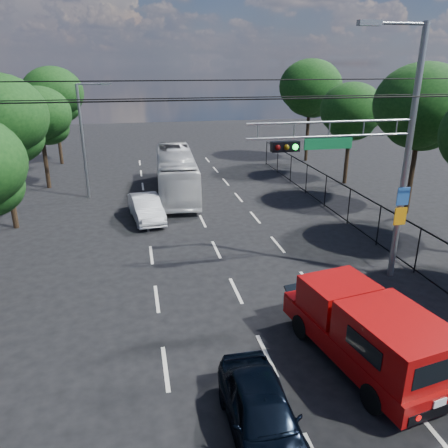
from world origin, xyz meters
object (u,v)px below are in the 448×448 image
object	(u,v)px
red_pickup	(366,330)
white_van	(146,208)
white_bus	(176,173)
navy_hatchback	(262,413)
signal_mast	(379,149)

from	to	relation	value
red_pickup	white_van	xyz separation A→B (m)	(-5.58, 13.81, -0.45)
red_pickup	white_bus	bearing A→B (deg)	100.39
red_pickup	white_bus	distance (m)	18.95
red_pickup	white_bus	xyz separation A→B (m)	(-3.42, 18.64, 0.27)
red_pickup	navy_hatchback	distance (m)	4.09
white_van	red_pickup	bearing A→B (deg)	-75.92
signal_mast	white_van	world-z (taller)	signal_mast
navy_hatchback	white_van	size ratio (longest dim) A/B	0.93
signal_mast	white_van	distance (m)	12.97
navy_hatchback	white_van	bearing A→B (deg)	97.52
red_pickup	navy_hatchback	xyz separation A→B (m)	(-3.58, -1.91, -0.47)
signal_mast	navy_hatchback	world-z (taller)	signal_mast
navy_hatchback	white_van	distance (m)	15.85
signal_mast	white_van	size ratio (longest dim) A/B	2.29
signal_mast	navy_hatchback	bearing A→B (deg)	-132.58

